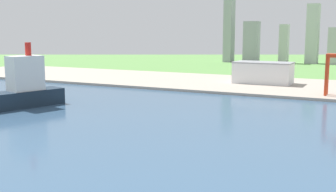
{
  "coord_description": "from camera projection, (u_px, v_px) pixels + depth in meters",
  "views": [
    {
      "loc": [
        80.95,
        74.79,
        54.44
      ],
      "look_at": [
        3.17,
        230.43,
        27.73
      ],
      "focal_mm": 45.1,
      "sensor_mm": 36.0,
      "label": 1
    }
  ],
  "objects": [
    {
      "name": "cargo_ship",
      "position": [
        22.0,
        89.0,
        303.78
      ],
      "size": [
        35.59,
        66.57,
        46.46
      ],
      "color": "#192838",
      "rests_on": "water_bay"
    },
    {
      "name": "industrial_pier",
      "position": [
        284.0,
        86.0,
        410.95
      ],
      "size": [
        840.0,
        140.0,
        2.5
      ],
      "primitive_type": "cube",
      "color": "#A4998A",
      "rests_on": "ground"
    },
    {
      "name": "ground_plane",
      "position": [
        217.0,
        127.0,
        243.15
      ],
      "size": [
        2400.0,
        2400.0,
        0.0
      ],
      "primitive_type": "plane",
      "color": "#5B8D46"
    },
    {
      "name": "warehouse_main",
      "position": [
        263.0,
        73.0,
        425.35
      ],
      "size": [
        57.48,
        30.21,
        21.56
      ],
      "color": "white",
      "rests_on": "industrial_pier"
    },
    {
      "name": "distant_skyline",
      "position": [
        295.0,
        37.0,
        712.05
      ],
      "size": [
        282.24,
        54.56,
        127.68
      ],
      "color": "#989CA1",
      "rests_on": "ground"
    },
    {
      "name": "water_bay",
      "position": [
        171.0,
        153.0,
        190.09
      ],
      "size": [
        840.0,
        360.0,
        0.15
      ],
      "primitive_type": "cube",
      "color": "#385675",
      "rests_on": "ground"
    }
  ]
}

